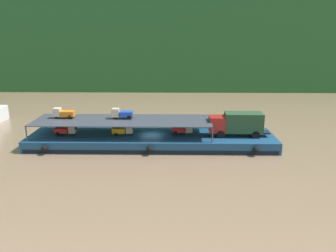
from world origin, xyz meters
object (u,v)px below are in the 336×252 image
at_px(mini_truck_lower_stern, 66,130).
at_px(cargo_barge, 152,140).
at_px(mini_truck_lower_aft, 123,130).
at_px(mini_truck_lower_mid, 183,129).
at_px(covered_lorry, 237,123).
at_px(mini_truck_upper_mid, 122,114).
at_px(mini_truck_upper_stern, 64,113).

bearing_deg(mini_truck_lower_stern, cargo_barge, 0.83).
distance_m(mini_truck_lower_aft, mini_truck_lower_mid, 7.89).
bearing_deg(mini_truck_lower_stern, covered_lorry, -0.43).
bearing_deg(mini_truck_lower_mid, mini_truck_lower_aft, -176.24).
bearing_deg(mini_truck_upper_mid, mini_truck_upper_stern, 179.17).
bearing_deg(mini_truck_upper_stern, covered_lorry, -2.88).
bearing_deg(mini_truck_lower_aft, mini_truck_upper_stern, 173.59).
bearing_deg(cargo_barge, covered_lorry, -1.70).
height_order(cargo_barge, mini_truck_lower_aft, mini_truck_lower_aft).
height_order(covered_lorry, mini_truck_upper_mid, mini_truck_upper_mid).
bearing_deg(mini_truck_lower_aft, covered_lorry, -0.98).
distance_m(covered_lorry, mini_truck_lower_mid, 7.14).
xyz_separation_m(mini_truck_lower_stern, mini_truck_lower_mid, (15.39, 0.60, 0.00)).
xyz_separation_m(cargo_barge, covered_lorry, (11.15, -0.33, 2.45)).
bearing_deg(mini_truck_lower_mid, mini_truck_upper_mid, 178.10).
bearing_deg(cargo_barge, mini_truck_lower_mid, 6.10).
height_order(mini_truck_lower_stern, mini_truck_upper_stern, mini_truck_upper_stern).
bearing_deg(mini_truck_lower_mid, mini_truck_upper_stern, 178.63).
xyz_separation_m(mini_truck_lower_stern, mini_truck_upper_stern, (-0.48, 0.98, 2.00)).
relative_size(mini_truck_lower_stern, mini_truck_upper_stern, 1.00).
relative_size(mini_truck_upper_stern, mini_truck_upper_mid, 1.00).
distance_m(covered_lorry, mini_truck_lower_stern, 22.44).
bearing_deg(mini_truck_upper_stern, cargo_barge, -4.00).
bearing_deg(covered_lorry, cargo_barge, 178.30).
relative_size(cargo_barge, mini_truck_upper_mid, 11.70).
bearing_deg(mini_truck_lower_aft, mini_truck_upper_mid, 102.70).
height_order(mini_truck_lower_stern, mini_truck_upper_mid, mini_truck_upper_mid).
bearing_deg(covered_lorry, mini_truck_upper_mid, 176.06).
relative_size(cargo_barge, mini_truck_lower_aft, 11.56).
bearing_deg(mini_truck_lower_stern, mini_truck_upper_mid, 6.76).
distance_m(mini_truck_lower_aft, mini_truck_upper_mid, 2.16).
xyz_separation_m(cargo_barge, mini_truck_upper_stern, (-11.75, 0.82, 3.44)).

